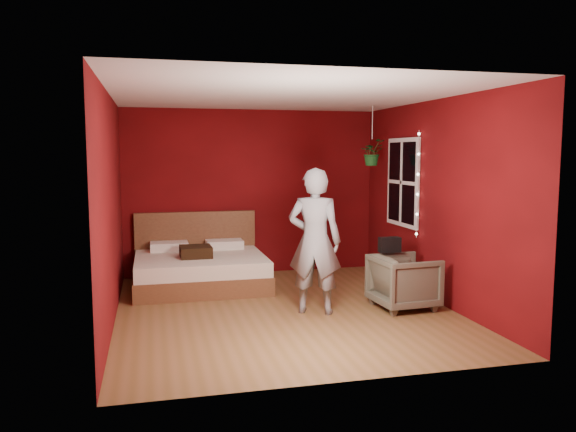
% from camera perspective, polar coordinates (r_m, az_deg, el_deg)
% --- Properties ---
extents(floor, '(4.50, 4.50, 0.00)m').
position_cam_1_polar(floor, '(7.00, -0.38, -9.50)').
color(floor, brown).
rests_on(floor, ground).
extents(room_walls, '(4.04, 4.54, 2.62)m').
position_cam_1_polar(room_walls, '(6.74, -0.39, 4.37)').
color(room_walls, '#670A0E').
rests_on(room_walls, ground).
extents(window, '(0.05, 0.97, 1.27)m').
position_cam_1_polar(window, '(8.25, 11.55, 3.37)').
color(window, white).
rests_on(window, room_walls).
extents(fairy_lights, '(0.04, 0.04, 1.45)m').
position_cam_1_polar(fairy_lights, '(7.77, 13.04, 3.15)').
color(fairy_lights, silver).
rests_on(fairy_lights, room_walls).
extents(bed, '(1.85, 1.57, 1.02)m').
position_cam_1_polar(bed, '(8.25, -8.94, -5.25)').
color(bed, brown).
rests_on(bed, ground).
extents(person, '(0.75, 0.64, 1.75)m').
position_cam_1_polar(person, '(6.70, 2.73, -2.57)').
color(person, slate).
rests_on(person, ground).
extents(armchair, '(0.78, 0.77, 0.66)m').
position_cam_1_polar(armchair, '(7.15, 11.70, -6.56)').
color(armchair, '#555443').
rests_on(armchair, ground).
extents(handbag, '(0.27, 0.14, 0.19)m').
position_cam_1_polar(handbag, '(7.25, 10.28, -2.89)').
color(handbag, black).
rests_on(handbag, armchair).
extents(throw_pillow, '(0.44, 0.44, 0.15)m').
position_cam_1_polar(throw_pillow, '(8.02, -9.36, -3.59)').
color(throw_pillow, black).
rests_on(throw_pillow, bed).
extents(hanging_plant, '(0.44, 0.41, 0.87)m').
position_cam_1_polar(hanging_plant, '(8.33, 8.52, 6.40)').
color(hanging_plant, silver).
rests_on(hanging_plant, room_walls).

